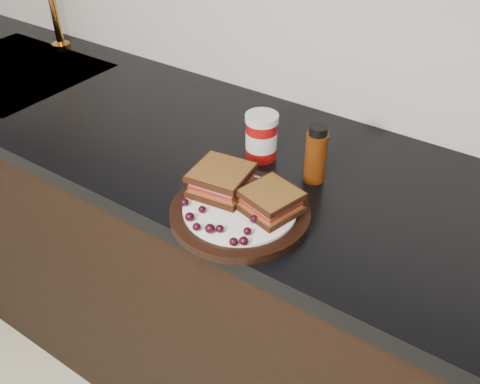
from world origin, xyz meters
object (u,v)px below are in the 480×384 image
(sandwich_left, at_px, (221,180))
(condiment_jar, at_px, (261,137))
(oil_bottle, at_px, (316,154))
(plate, at_px, (240,213))

(sandwich_left, relative_size, condiment_jar, 1.02)
(sandwich_left, relative_size, oil_bottle, 0.85)
(sandwich_left, distance_m, oil_bottle, 0.21)
(oil_bottle, bearing_deg, sandwich_left, -125.28)
(plate, relative_size, oil_bottle, 2.13)
(oil_bottle, bearing_deg, plate, -106.96)
(sandwich_left, height_order, condiment_jar, condiment_jar)
(plate, bearing_deg, oil_bottle, 73.04)
(plate, xyz_separation_m, sandwich_left, (-0.06, 0.02, 0.04))
(plate, relative_size, condiment_jar, 2.54)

